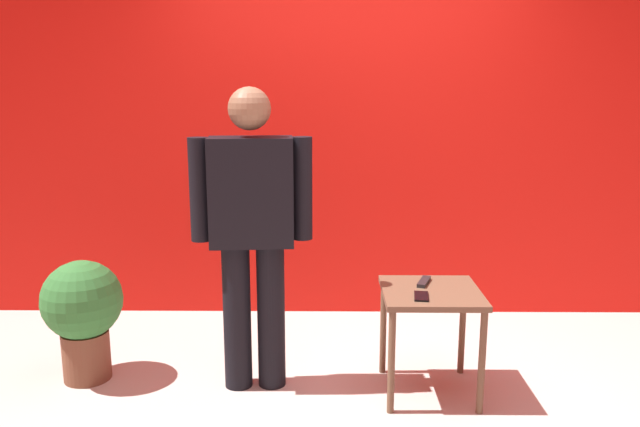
{
  "coord_description": "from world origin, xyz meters",
  "views": [
    {
      "loc": [
        -0.17,
        -2.87,
        1.63
      ],
      "look_at": [
        -0.2,
        0.55,
        0.92
      ],
      "focal_mm": 34.73,
      "sensor_mm": 36.0,
      "label": 1
    }
  ],
  "objects": [
    {
      "name": "side_table",
      "position": [
        0.39,
        0.23,
        0.48
      ],
      "size": [
        0.51,
        0.51,
        0.58
      ],
      "color": "brown",
      "rests_on": "ground_plane"
    },
    {
      "name": "potted_plant",
      "position": [
        -1.52,
        0.36,
        0.41
      ],
      "size": [
        0.44,
        0.44,
        0.69
      ],
      "color": "brown",
      "rests_on": "ground_plane"
    },
    {
      "name": "tv_remote",
      "position": [
        0.37,
        0.34,
        0.59
      ],
      "size": [
        0.1,
        0.17,
        0.02
      ],
      "primitive_type": "cube",
      "rotation": [
        0.0,
        0.0,
        -0.35
      ],
      "color": "black",
      "rests_on": "side_table"
    },
    {
      "name": "standing_person",
      "position": [
        -0.56,
        0.3,
        0.91
      ],
      "size": [
        0.64,
        0.25,
        1.62
      ],
      "color": "black",
      "rests_on": "ground_plane"
    },
    {
      "name": "cell_phone",
      "position": [
        0.32,
        0.12,
        0.58
      ],
      "size": [
        0.09,
        0.15,
        0.01
      ],
      "primitive_type": "cube",
      "rotation": [
        0.0,
        0.0,
        -0.13
      ],
      "color": "black",
      "rests_on": "side_table"
    },
    {
      "name": "back_wall_red",
      "position": [
        0.0,
        1.49,
        1.61
      ],
      "size": [
        5.16,
        0.12,
        3.22
      ],
      "primitive_type": "cube",
      "color": "red",
      "rests_on": "ground_plane"
    },
    {
      "name": "ground_plane",
      "position": [
        0.0,
        0.0,
        0.0
      ],
      "size": [
        12.0,
        12.0,
        0.0
      ],
      "primitive_type": "plane",
      "color": "#B7B2A8"
    }
  ]
}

